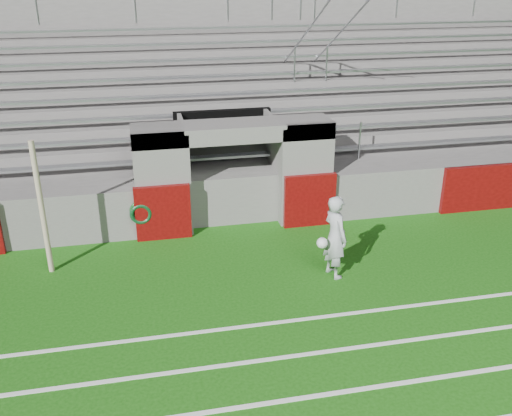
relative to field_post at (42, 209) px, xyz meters
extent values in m
plane|color=#16500D|center=(4.28, -1.86, -1.45)|extent=(90.00, 90.00, 0.00)
cylinder|color=#C1AC8F|center=(0.00, 0.00, 0.00)|extent=(0.11, 0.11, 2.91)
cube|color=white|center=(4.28, -4.86, -1.45)|extent=(28.00, 0.09, 0.01)
cube|color=white|center=(4.28, -3.86, -1.45)|extent=(28.00, 0.09, 0.01)
cube|color=white|center=(4.28, -2.86, -1.45)|extent=(28.00, 0.09, 0.01)
cube|color=#63605E|center=(2.48, 1.64, -0.15)|extent=(1.20, 1.00, 2.60)
cube|color=#63605E|center=(6.08, 1.64, -0.15)|extent=(1.20, 1.00, 2.60)
cube|color=black|center=(4.28, 3.34, -0.20)|extent=(2.60, 0.20, 2.50)
cube|color=#63605E|center=(3.13, 2.24, -0.20)|extent=(0.10, 2.20, 2.50)
cube|color=#63605E|center=(5.43, 2.24, -0.20)|extent=(0.10, 2.20, 2.50)
cube|color=#63605E|center=(4.28, 1.64, 0.95)|extent=(4.80, 1.00, 0.40)
cube|color=#63605E|center=(4.28, 5.49, -0.30)|extent=(26.00, 8.00, 0.20)
cube|color=#63605E|center=(4.28, 5.49, -0.93)|extent=(26.00, 8.00, 1.05)
cube|color=#4D0607|center=(2.48, 1.08, -0.78)|extent=(1.30, 0.15, 1.35)
cube|color=#4D0607|center=(6.08, 1.08, -0.78)|extent=(1.30, 0.15, 1.35)
cube|color=#4D0607|center=(10.78, 1.08, -0.83)|extent=(2.20, 0.15, 1.25)
cube|color=#94969C|center=(4.28, 2.56, 0.02)|extent=(23.00, 0.28, 0.06)
cube|color=#63605E|center=(4.28, 3.41, -0.01)|extent=(24.00, 0.75, 0.38)
cube|color=#94969C|center=(4.28, 3.31, 0.40)|extent=(23.00, 0.28, 0.06)
cube|color=#63605E|center=(4.28, 4.16, 0.18)|extent=(24.00, 0.75, 0.76)
cube|color=#94969C|center=(4.28, 4.06, 0.78)|extent=(23.00, 0.28, 0.06)
cube|color=#63605E|center=(4.28, 4.91, 0.37)|extent=(24.00, 0.75, 1.14)
cube|color=#94969C|center=(4.28, 4.81, 1.16)|extent=(23.00, 0.28, 0.06)
cube|color=#63605E|center=(4.28, 5.66, 0.56)|extent=(24.00, 0.75, 1.52)
cube|color=#94969C|center=(4.28, 5.56, 1.54)|extent=(23.00, 0.28, 0.06)
cube|color=#63605E|center=(4.28, 6.41, 0.75)|extent=(24.00, 0.75, 1.90)
cube|color=#94969C|center=(4.28, 6.31, 1.92)|extent=(23.00, 0.28, 0.06)
cube|color=#63605E|center=(4.28, 7.16, 0.94)|extent=(24.00, 0.75, 2.28)
cube|color=#94969C|center=(4.28, 7.06, 2.30)|extent=(23.00, 0.28, 0.06)
cube|color=#63605E|center=(4.28, 7.91, 1.13)|extent=(24.00, 0.75, 2.66)
cube|color=#94969C|center=(4.28, 7.81, 2.68)|extent=(23.00, 0.28, 0.06)
cube|color=#63605E|center=(4.28, 8.59, 1.19)|extent=(26.00, 0.60, 5.29)
cylinder|color=#A5A8AD|center=(6.78, 2.29, 0.30)|extent=(0.05, 0.05, 1.00)
cylinder|color=#A5A8AD|center=(6.78, 5.29, 1.82)|extent=(0.05, 0.05, 1.00)
cylinder|color=#A5A8AD|center=(6.78, 8.29, 3.34)|extent=(0.05, 0.05, 1.00)
cylinder|color=#A5A8AD|center=(6.78, 5.29, 2.32)|extent=(0.05, 6.02, 3.08)
cylinder|color=#A5A8AD|center=(7.78, 2.29, 0.30)|extent=(0.05, 0.05, 1.00)
cylinder|color=#A5A8AD|center=(7.78, 5.29, 1.82)|extent=(0.05, 0.05, 1.00)
cylinder|color=#A5A8AD|center=(7.78, 8.29, 3.34)|extent=(0.05, 0.05, 1.00)
cylinder|color=#A5A8AD|center=(7.78, 5.29, 2.32)|extent=(0.05, 6.02, 3.08)
cylinder|color=#A5A8AD|center=(-0.72, 8.29, 3.39)|extent=(0.05, 0.05, 1.10)
cylinder|color=#A5A8AD|center=(2.28, 8.29, 3.39)|extent=(0.05, 0.05, 1.10)
cylinder|color=#A5A8AD|center=(5.28, 8.29, 3.39)|extent=(0.05, 0.05, 1.10)
cylinder|color=#A5A8AD|center=(8.28, 8.29, 3.39)|extent=(0.05, 0.05, 1.10)
cylinder|color=#A5A8AD|center=(11.28, 8.29, 3.39)|extent=(0.05, 0.05, 1.10)
cylinder|color=#A5A8AD|center=(14.28, 8.29, 3.39)|extent=(0.05, 0.05, 1.10)
imported|color=#ABAFB5|center=(5.87, -1.40, -0.55)|extent=(0.59, 0.75, 1.80)
sphere|color=white|center=(5.54, -1.55, -0.59)|extent=(0.23, 0.23, 0.23)
torus|color=#0D4414|center=(1.96, 1.09, -0.68)|extent=(0.51, 0.09, 0.51)
torus|color=#0B3B1A|center=(1.96, 1.04, -0.75)|extent=(0.52, 0.10, 0.52)
camera|label=1|loc=(2.10, -11.38, 4.67)|focal=40.00mm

